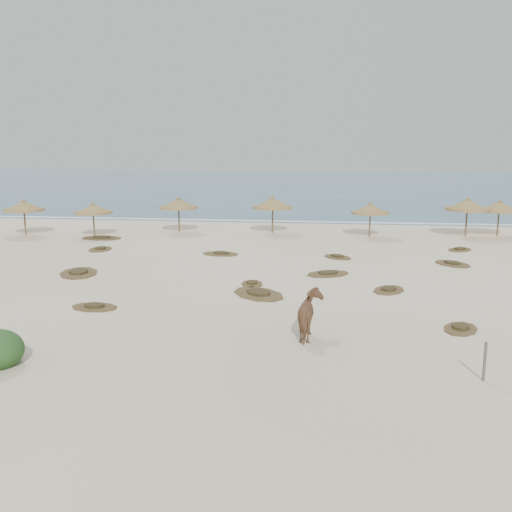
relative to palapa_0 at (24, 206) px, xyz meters
name	(u,v)px	position (x,y,z in m)	size (l,w,h in m)	color
ground	(252,304)	(18.84, -16.19, -2.07)	(160.00, 160.00, 0.00)	beige
ocean	(312,184)	(18.84, 58.81, -2.06)	(200.00, 100.00, 0.01)	#2B5C82
foam_line	(293,221)	(18.84, 9.81, -2.06)	(70.00, 0.60, 0.01)	white
palapa_0	(24,206)	(0.00, 0.00, 0.00)	(3.57, 3.57, 2.66)	brown
palapa_1	(93,209)	(5.22, 0.03, -0.13)	(3.08, 3.08, 2.49)	brown
palapa_2	(179,204)	(10.71, 2.85, 0.03)	(3.68, 3.68, 2.70)	brown
palapa_3	(273,204)	(17.72, 3.31, 0.10)	(3.92, 3.92, 2.79)	brown
palapa_4	(370,209)	(24.77, 2.37, -0.13)	(3.39, 3.39, 2.50)	brown
palapa_5	(467,205)	(31.59, 3.34, 0.15)	(4.05, 4.05, 2.86)	brown
palapa_6	(499,207)	(33.91, 3.87, 0.01)	(3.48, 3.48, 2.67)	brown
horse	(311,315)	(21.34, -20.06, -1.26)	(0.87, 1.91, 1.61)	brown
fence_post_near	(485,362)	(26.22, -23.01, -1.50)	(0.08, 0.08, 1.13)	brown
scrub_1	(79,273)	(9.34, -11.70, -2.01)	(2.72, 3.33, 0.16)	brown
scrub_2	(252,284)	(18.38, -12.86, -2.01)	(1.20, 1.66, 0.16)	brown
scrub_3	(328,274)	(21.89, -10.28, -2.01)	(2.76, 2.52, 0.16)	brown
scrub_4	(389,290)	(24.60, -13.24, -2.01)	(1.97, 2.26, 0.16)	brown
scrub_5	(452,264)	(28.64, -6.92, -2.01)	(2.45, 2.67, 0.16)	brown
scrub_6	(100,249)	(7.76, -5.10, -2.01)	(1.54, 2.20, 0.16)	brown
scrub_7	(338,257)	(22.43, -5.78, -2.01)	(2.18, 2.25, 0.16)	brown
scrub_9	(259,294)	(18.91, -14.64, -2.01)	(3.22, 3.32, 0.16)	brown
scrub_10	(460,249)	(29.99, -2.39, -2.01)	(2.13, 2.22, 0.16)	brown
scrub_11	(95,307)	(12.64, -17.52, -2.01)	(2.11, 1.54, 0.16)	brown
scrub_12	(461,328)	(26.58, -18.49, -2.01)	(1.69, 2.01, 0.16)	brown
scrub_13	(221,254)	(15.51, -5.67, -2.01)	(2.44, 1.82, 0.16)	brown
scrub_14	(102,238)	(6.15, -0.95, -2.01)	(2.95, 1.98, 0.16)	brown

